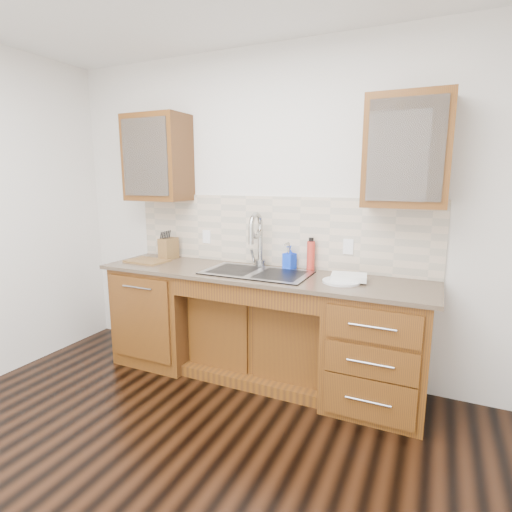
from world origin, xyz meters
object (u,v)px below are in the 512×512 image
at_px(soap_bottle, 290,257).
at_px(cutting_board, 147,261).
at_px(plate, 341,281).
at_px(water_bottle, 311,256).
at_px(knife_block, 169,249).

distance_m(soap_bottle, cutting_board, 1.29).
distance_m(soap_bottle, plate, 0.57).
distance_m(water_bottle, knife_block, 1.35).
bearing_deg(knife_block, plate, -3.18).
bearing_deg(cutting_board, knife_block, 64.13).
distance_m(knife_block, cutting_board, 0.23).
distance_m(plate, cutting_board, 1.75).
relative_size(soap_bottle, knife_block, 0.99).
bearing_deg(soap_bottle, knife_block, -158.66).
xyz_separation_m(soap_bottle, water_bottle, (0.18, 0.01, 0.02)).
xyz_separation_m(knife_block, cutting_board, (-0.09, -0.19, -0.09)).
xyz_separation_m(water_bottle, plate, (0.32, -0.28, -0.11)).
relative_size(plate, knife_block, 1.40).
height_order(plate, knife_block, knife_block).
xyz_separation_m(soap_bottle, knife_block, (-1.17, -0.08, 0.00)).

